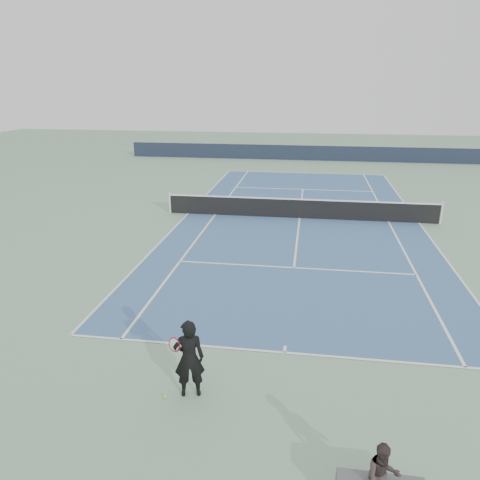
# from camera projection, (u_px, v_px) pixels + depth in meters

# --- Properties ---
(ground) EXTENTS (80.00, 80.00, 0.00)m
(ground) POSITION_uv_depth(u_px,v_px,m) (300.00, 218.00, 22.35)
(ground) COLOR gray
(court_surface) EXTENTS (10.97, 23.77, 0.01)m
(court_surface) POSITION_uv_depth(u_px,v_px,m) (300.00, 218.00, 22.34)
(court_surface) COLOR #3A5D8B
(court_surface) RESTS_ON ground
(tennis_net) EXTENTS (12.90, 0.10, 1.07)m
(tennis_net) POSITION_uv_depth(u_px,v_px,m) (300.00, 208.00, 22.18)
(tennis_net) COLOR silver
(tennis_net) RESTS_ON ground
(windscreen_far) EXTENTS (30.00, 0.25, 1.20)m
(windscreen_far) POSITION_uv_depth(u_px,v_px,m) (306.00, 153.00, 38.91)
(windscreen_far) COLOR black
(windscreen_far) RESTS_ON ground
(tennis_player) EXTENTS (0.82, 0.62, 1.71)m
(tennis_player) POSITION_uv_depth(u_px,v_px,m) (189.00, 358.00, 9.47)
(tennis_player) COLOR black
(tennis_player) RESTS_ON ground
(tennis_ball) EXTENTS (0.07, 0.07, 0.07)m
(tennis_ball) POSITION_uv_depth(u_px,v_px,m) (165.00, 396.00, 9.61)
(tennis_ball) COLOR #B4DA2C
(tennis_ball) RESTS_ON ground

